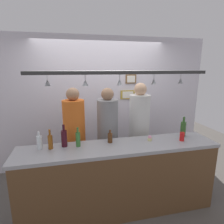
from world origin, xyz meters
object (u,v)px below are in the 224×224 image
at_px(bottle_beer_amber_tall, 50,141).
at_px(drink_can, 182,137).
at_px(person_middle_grey_shirt, 108,129).
at_px(picture_frame_lower_pair, 128,95).
at_px(person_right_white_patterned_shirt, 139,124).
at_px(person_left_orange_shirt, 74,131).
at_px(bottle_soda_clear, 39,142).
at_px(bottle_beer_brown_stubby, 110,138).
at_px(bottle_champagne_green, 183,128).
at_px(bottle_beer_green_import, 78,139).
at_px(cupcake, 150,138).
at_px(picture_frame_upper_small, 131,79).
at_px(bottle_wine_dark_red, 64,138).

distance_m(bottle_beer_amber_tall, drink_can, 1.81).
relative_size(person_middle_grey_shirt, picture_frame_lower_pair, 5.65).
bearing_deg(person_right_white_patterned_shirt, drink_can, -58.53).
height_order(person_left_orange_shirt, bottle_soda_clear, person_left_orange_shirt).
distance_m(bottle_beer_brown_stubby, drink_can, 1.03).
bearing_deg(person_left_orange_shirt, picture_frame_lower_pair, 35.08).
bearing_deg(picture_frame_lower_pair, bottle_soda_clear, -140.97).
xyz_separation_m(bottle_champagne_green, bottle_beer_green_import, (-1.58, -0.04, -0.01)).
xyz_separation_m(cupcake, picture_frame_lower_pair, (0.09, 1.33, 0.44)).
bearing_deg(person_left_orange_shirt, picture_frame_upper_small, 33.65).
bearing_deg(picture_frame_upper_small, bottle_wine_dark_red, -136.33).
xyz_separation_m(bottle_wine_dark_red, bottle_beer_amber_tall, (-0.17, -0.04, -0.02)).
bearing_deg(person_right_white_patterned_shirt, bottle_wine_dark_red, -158.61).
xyz_separation_m(bottle_champagne_green, bottle_soda_clear, (-2.06, -0.01, -0.03)).
distance_m(person_middle_grey_shirt, bottle_soda_clear, 1.10).
xyz_separation_m(bottle_beer_green_import, picture_frame_lower_pair, (1.09, 1.31, 0.37)).
xyz_separation_m(person_right_white_patterned_shirt, bottle_wine_dark_red, (-1.23, -0.48, 0.04)).
height_order(bottle_beer_brown_stubby, picture_frame_lower_pair, picture_frame_lower_pair).
relative_size(bottle_beer_brown_stubby, picture_frame_lower_pair, 0.60).
bearing_deg(bottle_champagne_green, drink_can, -126.03).
bearing_deg(bottle_champagne_green, bottle_wine_dark_red, -179.89).
xyz_separation_m(bottle_beer_amber_tall, picture_frame_upper_small, (1.50, 1.31, 0.69)).
bearing_deg(bottle_wine_dark_red, cupcake, -3.05).
distance_m(bottle_beer_amber_tall, cupcake, 1.36).
bearing_deg(person_right_white_patterned_shirt, bottle_beer_brown_stubby, -141.94).
distance_m(person_right_white_patterned_shirt, bottle_beer_green_import, 1.17).
xyz_separation_m(cupcake, picture_frame_upper_small, (0.15, 1.33, 0.76)).
bearing_deg(person_left_orange_shirt, bottle_soda_clear, -132.83).
bearing_deg(bottle_beer_green_import, person_middle_grey_shirt, 45.79).
relative_size(person_right_white_patterned_shirt, bottle_champagne_green, 5.88).
height_order(bottle_beer_amber_tall, bottle_beer_brown_stubby, bottle_beer_amber_tall).
relative_size(bottle_champagne_green, picture_frame_upper_small, 1.36).
bearing_deg(person_right_white_patterned_shirt, bottle_champagne_green, -42.46).
distance_m(person_left_orange_shirt, bottle_beer_green_import, 0.52).
bearing_deg(person_middle_grey_shirt, bottle_beer_amber_tall, -148.68).
bearing_deg(cupcake, bottle_beer_amber_tall, 178.93).
height_order(bottle_beer_green_import, picture_frame_upper_small, picture_frame_upper_small).
height_order(bottle_wine_dark_red, bottle_beer_green_import, bottle_wine_dark_red).
bearing_deg(cupcake, drink_can, -13.33).
distance_m(person_left_orange_shirt, picture_frame_lower_pair, 1.44).
xyz_separation_m(person_middle_grey_shirt, picture_frame_lower_pair, (0.59, 0.79, 0.44)).
distance_m(person_middle_grey_shirt, drink_can, 1.15).
relative_size(bottle_beer_green_import, picture_frame_lower_pair, 0.87).
relative_size(bottle_beer_brown_stubby, drink_can, 1.48).
height_order(person_right_white_patterned_shirt, bottle_beer_amber_tall, person_right_white_patterned_shirt).
bearing_deg(bottle_wine_dark_red, picture_frame_lower_pair, 45.03).
relative_size(person_middle_grey_shirt, bottle_wine_dark_red, 5.65).
bearing_deg(bottle_wine_dark_red, drink_can, -5.91).
bearing_deg(bottle_beer_green_import, picture_frame_lower_pair, 50.14).
height_order(bottle_beer_brown_stubby, picture_frame_upper_small, picture_frame_upper_small).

